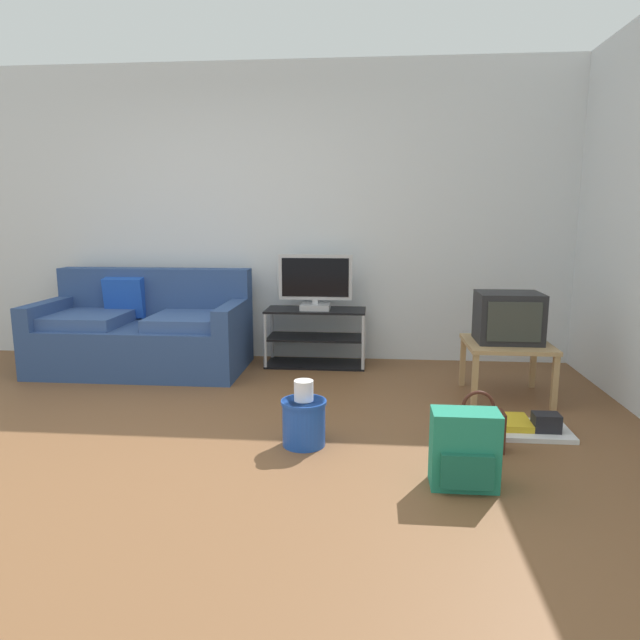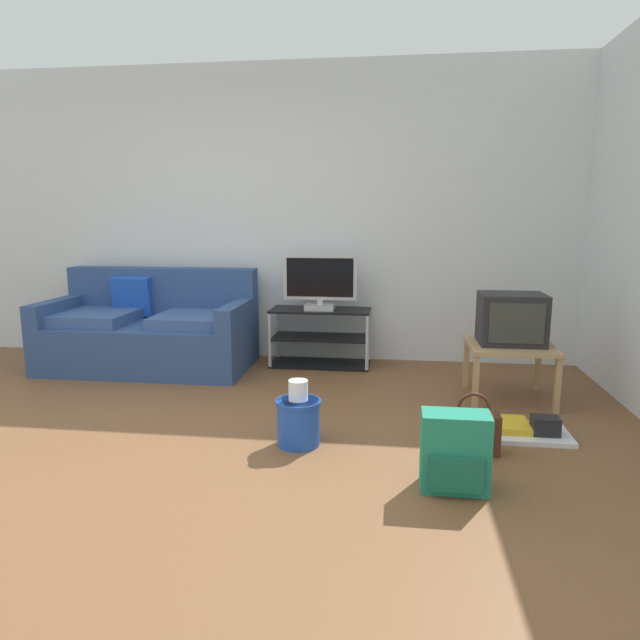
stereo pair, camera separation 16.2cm
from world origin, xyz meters
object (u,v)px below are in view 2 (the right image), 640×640
(couch, at_px, (151,331))
(side_table, at_px, (510,351))
(backpack, at_px, (455,452))
(handbag, at_px, (472,431))
(floor_tray, at_px, (527,429))
(crt_tv, at_px, (511,319))
(flat_tv, at_px, (320,283))
(cleaning_bucket, at_px, (298,418))
(tv_stand, at_px, (320,337))

(couch, height_order, side_table, couch)
(couch, xyz_separation_m, backpack, (2.47, -2.05, -0.13))
(handbag, distance_m, floor_tray, 0.49)
(crt_tv, distance_m, handbag, 1.20)
(backpack, relative_size, handbag, 1.10)
(couch, bearing_deg, floor_tray, -23.05)
(crt_tv, bearing_deg, handbag, -110.41)
(crt_tv, bearing_deg, couch, 169.71)
(flat_tv, distance_m, side_table, 1.74)
(crt_tv, distance_m, cleaning_bucket, 1.80)
(tv_stand, relative_size, handbag, 2.50)
(side_table, bearing_deg, tv_stand, 151.85)
(tv_stand, distance_m, floor_tray, 2.14)
(handbag, bearing_deg, side_table, 69.30)
(handbag, bearing_deg, couch, 148.89)
(couch, distance_m, handbag, 3.06)
(crt_tv, height_order, handbag, crt_tv)
(flat_tv, bearing_deg, side_table, -27.49)
(backpack, height_order, handbag, backpack)
(couch, height_order, backpack, couch)
(tv_stand, xyz_separation_m, crt_tv, (1.50, -0.79, 0.35))
(handbag, bearing_deg, tv_stand, 121.51)
(handbag, height_order, floor_tray, handbag)
(flat_tv, relative_size, cleaning_bucket, 1.65)
(couch, height_order, floor_tray, couch)
(crt_tv, bearing_deg, backpack, -109.50)
(cleaning_bucket, bearing_deg, floor_tray, 13.24)
(cleaning_bucket, distance_m, floor_tray, 1.42)
(tv_stand, bearing_deg, handbag, -58.49)
(crt_tv, height_order, floor_tray, crt_tv)
(backpack, relative_size, cleaning_bucket, 1.00)
(tv_stand, distance_m, crt_tv, 1.73)
(backpack, distance_m, cleaning_bucket, 0.97)
(crt_tv, bearing_deg, flat_tv, 153.00)
(crt_tv, relative_size, backpack, 1.16)
(floor_tray, bearing_deg, backpack, -123.86)
(tv_stand, bearing_deg, side_table, -28.15)
(flat_tv, bearing_deg, tv_stand, 90.00)
(side_table, relative_size, crt_tv, 1.33)
(side_table, relative_size, handbag, 1.69)
(couch, xyz_separation_m, handbag, (2.62, -1.58, -0.19))
(backpack, bearing_deg, flat_tv, 117.36)
(couch, xyz_separation_m, floor_tray, (2.99, -1.27, -0.28))
(side_table, xyz_separation_m, handbag, (-0.38, -1.02, -0.24))
(flat_tv, relative_size, crt_tv, 1.43)
(cleaning_bucket, xyz_separation_m, floor_tray, (1.38, 0.32, -0.12))
(couch, relative_size, cleaning_bucket, 4.50)
(couch, distance_m, cleaning_bucket, 2.27)
(tv_stand, bearing_deg, cleaning_bucket, -86.54)
(floor_tray, bearing_deg, tv_stand, 134.53)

